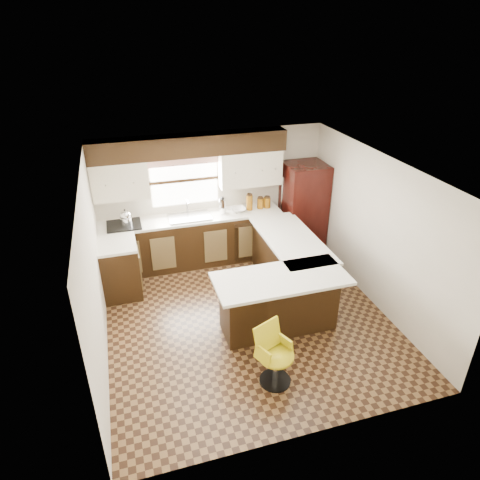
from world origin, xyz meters
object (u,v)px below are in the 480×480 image
object	(u,v)px
bar_chair	(276,357)
refrigerator	(303,208)
peninsula_long	(287,264)
peninsula_return	(279,302)

from	to	relation	value
bar_chair	refrigerator	bearing A→B (deg)	37.26
refrigerator	bar_chair	world-z (taller)	refrigerator
peninsula_long	refrigerator	world-z (taller)	refrigerator
peninsula_return	bar_chair	distance (m)	1.09
peninsula_return	bar_chair	size ratio (longest dim) A/B	1.99
peninsula_long	peninsula_return	distance (m)	1.11
bar_chair	peninsula_long	bearing A→B (deg)	40.50
peninsula_long	bar_chair	bearing A→B (deg)	-115.55
refrigerator	bar_chair	size ratio (longest dim) A/B	2.12
peninsula_return	bar_chair	world-z (taller)	peninsula_return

